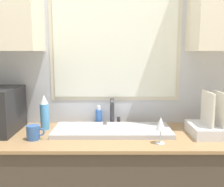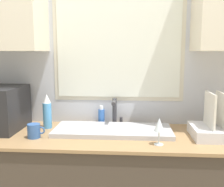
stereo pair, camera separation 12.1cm
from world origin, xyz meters
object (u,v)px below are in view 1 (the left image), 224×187
Objects in this scene: faucet at (113,110)px; wine_glass at (161,125)px; spray_bottle at (44,113)px; mug_near_sink at (33,133)px; soap_bottle at (99,116)px; dish_rack at (219,125)px.

faucet is 0.49m from wine_glass.
spray_bottle reaches higher than mug_near_sink.
spray_bottle is 1.74× the size of soap_bottle.
faucet is 0.13m from soap_bottle.
soap_bottle is at bearing 19.37° from spray_bottle.
faucet is at bearing 11.59° from spray_bottle.
faucet reaches higher than soap_bottle.
dish_rack is 1.19m from spray_bottle.
soap_bottle is at bearing 42.37° from mug_near_sink.
mug_near_sink is 0.70× the size of wine_glass.
wine_glass reaches higher than mug_near_sink.
soap_bottle is (-0.80, 0.27, -0.00)m from dish_rack.
dish_rack is 2.19× the size of wine_glass.
faucet is 0.57× the size of dish_rack.
wine_glass is at bearing -47.88° from soap_bottle.
spray_bottle is 0.82m from wine_glass.
dish_rack reaches higher than wine_glass.
wine_glass is at bearing -5.35° from mug_near_sink.
soap_bottle is at bearing 132.12° from wine_glass.
dish_rack is 1.44× the size of spray_bottle.
spray_bottle is at bearing 173.35° from dish_rack.
spray_bottle is 0.24m from mug_near_sink.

